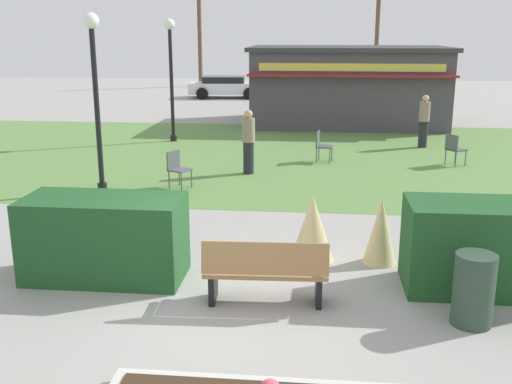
% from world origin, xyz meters
% --- Properties ---
extents(ground_plane, '(80.00, 80.00, 0.00)m').
position_xyz_m(ground_plane, '(0.00, 0.00, 0.00)').
color(ground_plane, '#999691').
extents(lawn_patch, '(36.00, 12.00, 0.01)m').
position_xyz_m(lawn_patch, '(0.00, 10.34, 0.00)').
color(lawn_patch, '#5B8442').
rests_on(lawn_patch, ground_plane).
extents(park_bench, '(1.72, 0.59, 0.95)m').
position_xyz_m(park_bench, '(0.56, -0.03, 0.48)').
color(park_bench, '#9E7547').
rests_on(park_bench, ground_plane).
extents(hedge_left, '(2.37, 1.10, 1.26)m').
position_xyz_m(hedge_left, '(-1.93, 0.66, 0.63)').
color(hedge_left, '#1E4C23').
rests_on(hedge_left, ground_plane).
extents(hedge_right, '(2.24, 1.10, 1.30)m').
position_xyz_m(hedge_right, '(3.66, 0.79, 0.65)').
color(hedge_right, '#1E4C23').
rests_on(hedge_right, ground_plane).
extents(ornamental_grass_behind_left, '(0.53, 0.53, 1.09)m').
position_xyz_m(ornamental_grass_behind_left, '(2.28, 1.68, 0.55)').
color(ornamental_grass_behind_left, '#D1BC7F').
rests_on(ornamental_grass_behind_left, ground_plane).
extents(ornamental_grass_behind_right, '(0.72, 0.72, 1.09)m').
position_xyz_m(ornamental_grass_behind_right, '(1.18, 1.70, 0.55)').
color(ornamental_grass_behind_right, '#D1BC7F').
rests_on(ornamental_grass_behind_right, ground_plane).
extents(lamppost_mid, '(0.36, 0.36, 4.05)m').
position_xyz_m(lamppost_mid, '(-3.77, 5.59, 2.56)').
color(lamppost_mid, black).
rests_on(lamppost_mid, ground_plane).
extents(lamppost_far, '(0.36, 0.36, 4.05)m').
position_xyz_m(lamppost_far, '(-3.66, 12.31, 2.56)').
color(lamppost_far, black).
rests_on(lamppost_far, ground_plane).
extents(trash_bin, '(0.52, 0.52, 0.95)m').
position_xyz_m(trash_bin, '(3.24, -0.34, 0.47)').
color(trash_bin, '#2D4233').
rests_on(trash_bin, ground_plane).
extents(food_kiosk, '(7.76, 5.23, 3.07)m').
position_xyz_m(food_kiosk, '(2.41, 17.07, 1.54)').
color(food_kiosk, '#47424C').
rests_on(food_kiosk, ground_plane).
extents(cafe_chair_west, '(0.51, 0.51, 0.89)m').
position_xyz_m(cafe_chair_west, '(1.37, 9.42, 0.53)').
color(cafe_chair_west, '#4C5156').
rests_on(cafe_chair_west, ground_plane).
extents(cafe_chair_east, '(0.61, 0.61, 0.89)m').
position_xyz_m(cafe_chair_east, '(5.04, 9.27, 0.53)').
color(cafe_chair_east, '#4C5156').
rests_on(cafe_chair_east, ground_plane).
extents(cafe_chair_center, '(0.59, 0.59, 0.89)m').
position_xyz_m(cafe_chair_center, '(-2.09, 6.09, 0.53)').
color(cafe_chair_center, '#4C5156').
rests_on(cafe_chair_center, ground_plane).
extents(person_strolling, '(0.34, 0.34, 1.69)m').
position_xyz_m(person_strolling, '(4.65, 11.99, 0.86)').
color(person_strolling, '#23232D').
rests_on(person_strolling, ground_plane).
extents(person_standing, '(0.34, 0.34, 1.69)m').
position_xyz_m(person_standing, '(-0.55, 7.74, 0.86)').
color(person_standing, '#23232D').
rests_on(person_standing, ground_plane).
extents(parked_car_west_slot, '(4.32, 2.29, 1.20)m').
position_xyz_m(parked_car_west_slot, '(-3.93, 26.25, 0.64)').
color(parked_car_west_slot, silver).
rests_on(parked_car_west_slot, ground_plane).
extents(parked_car_center_slot, '(4.28, 2.20, 1.20)m').
position_xyz_m(parked_car_center_slot, '(1.24, 26.26, 0.64)').
color(parked_car_center_slot, '#2D6638').
rests_on(parked_car_center_slot, ground_plane).
extents(tree_left_bg, '(0.91, 0.96, 6.78)m').
position_xyz_m(tree_left_bg, '(-6.76, 33.34, 3.02)').
color(tree_left_bg, brown).
rests_on(tree_left_bg, ground_plane).
extents(tree_right_bg, '(0.91, 0.96, 6.77)m').
position_xyz_m(tree_right_bg, '(5.01, 33.34, 3.02)').
color(tree_right_bg, brown).
rests_on(tree_right_bg, ground_plane).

